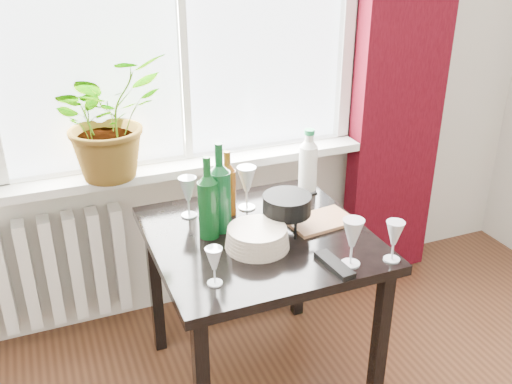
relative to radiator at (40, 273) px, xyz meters
name	(u,v)px	position (x,y,z in m)	size (l,w,h in m)	color
windowsill	(192,164)	(0.75, -0.03, 0.44)	(1.72, 0.20, 0.04)	white
curtain	(404,48)	(1.87, -0.06, 0.92)	(0.50, 0.12, 2.56)	#36040C
radiator	(40,273)	(0.00, 0.00, 0.00)	(0.80, 0.10, 0.55)	white
table	(259,254)	(0.85, -0.63, 0.27)	(0.85, 0.85, 0.74)	black
potted_plant	(107,117)	(0.38, -0.07, 0.73)	(0.48, 0.42, 0.54)	#347D21
wine_bottle_left	(208,197)	(0.66, -0.57, 0.53)	(0.08, 0.08, 0.34)	#0B3C16
wine_bottle_right	(220,187)	(0.72, -0.54, 0.55)	(0.09, 0.09, 0.38)	#0C3E1C
bottle_amber	(228,182)	(0.80, -0.41, 0.50)	(0.07, 0.07, 0.29)	#6A370B
cleaning_bottle	(308,159)	(1.22, -0.32, 0.51)	(0.08, 0.08, 0.30)	white
wineglass_front_right	(352,242)	(1.07, -0.96, 0.45)	(0.08, 0.08, 0.19)	silver
wineglass_far_right	(394,241)	(1.23, -0.99, 0.44)	(0.07, 0.07, 0.16)	silver
wineglass_back_center	(247,187)	(0.89, -0.40, 0.46)	(0.08, 0.08, 0.20)	silver
wineglass_back_left	(188,196)	(0.63, -0.37, 0.45)	(0.08, 0.08, 0.18)	#B1B6BF
wineglass_front_left	(214,266)	(0.58, -0.90, 0.43)	(0.06, 0.06, 0.14)	silver
plate_stack	(257,238)	(0.80, -0.72, 0.40)	(0.25, 0.25, 0.08)	beige
fondue_pot	(287,213)	(0.97, -0.64, 0.44)	(0.22, 0.19, 0.15)	black
tv_remote	(334,265)	(1.01, -0.96, 0.37)	(0.06, 0.19, 0.02)	black
cutting_board	(320,221)	(1.12, -0.64, 0.37)	(0.27, 0.17, 0.01)	#996745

